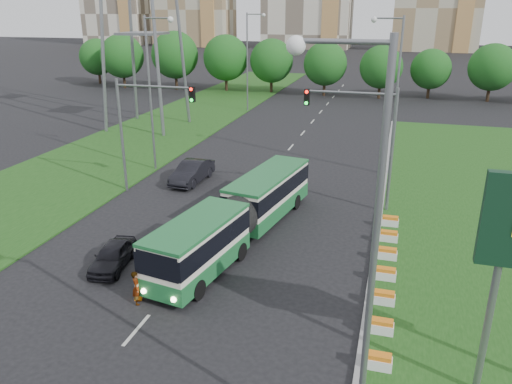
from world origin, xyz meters
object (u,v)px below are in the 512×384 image
(articulated_bus, at_px, (238,215))
(traffic_mast_median, at_px, (367,130))
(traffic_mast_left, at_px, (141,119))
(car_left_far, at_px, (192,172))
(pedestrian, at_px, (137,288))
(car_left_near, at_px, (113,255))
(shopping_trolley, at_px, (138,294))

(articulated_bus, bearing_deg, traffic_mast_median, 56.30)
(traffic_mast_left, xyz_separation_m, car_left_far, (2.29, 3.00, -4.55))
(traffic_mast_median, distance_m, pedestrian, 17.26)
(traffic_mast_median, xyz_separation_m, car_left_near, (-11.53, -11.49, -4.71))
(traffic_mast_median, bearing_deg, car_left_near, -135.11)
(shopping_trolley, bearing_deg, pedestrian, -86.29)
(shopping_trolley, bearing_deg, articulated_bus, 50.89)
(articulated_bus, relative_size, car_left_far, 3.17)
(car_left_near, bearing_deg, articulated_bus, 33.64)
(car_left_near, xyz_separation_m, shopping_trolley, (2.71, -2.41, -0.36))
(traffic_mast_left, distance_m, pedestrian, 15.38)
(car_left_far, distance_m, pedestrian, 16.72)
(car_left_far, relative_size, shopping_trolley, 8.69)
(articulated_bus, xyz_separation_m, car_left_near, (-5.19, -4.79, -0.92))
(pedestrian, height_order, shopping_trolley, pedestrian)
(traffic_mast_left, xyz_separation_m, car_left_near, (3.62, -10.49, -4.71))
(traffic_mast_left, relative_size, car_left_near, 2.12)
(car_left_near, bearing_deg, car_left_far, 86.57)
(articulated_bus, bearing_deg, shopping_trolley, -99.21)
(traffic_mast_left, bearing_deg, pedestrian, -63.90)
(traffic_mast_median, bearing_deg, articulated_bus, -133.45)
(car_left_far, height_order, shopping_trolley, car_left_far)
(articulated_bus, xyz_separation_m, car_left_far, (-6.53, 8.69, -0.75))
(traffic_mast_median, relative_size, shopping_trolley, 14.24)
(car_left_near, distance_m, pedestrian, 3.93)
(traffic_mast_median, xyz_separation_m, pedestrian, (-8.69, -14.20, -4.55))
(pedestrian, distance_m, shopping_trolley, 0.61)
(traffic_mast_median, distance_m, car_left_far, 13.79)
(traffic_mast_median, relative_size, car_left_near, 2.12)
(traffic_mast_left, height_order, car_left_far, traffic_mast_left)
(car_left_far, bearing_deg, car_left_near, -81.29)
(articulated_bus, bearing_deg, pedestrian, -97.64)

